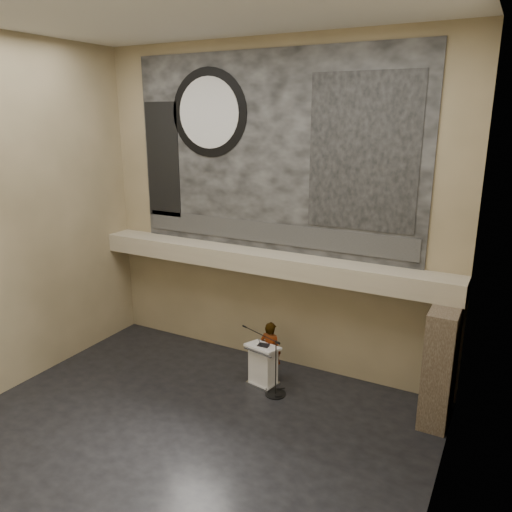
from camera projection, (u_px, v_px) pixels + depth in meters
The scene contains 20 objects.
floor at pixel (187, 433), 10.81m from camera, with size 10.00×10.00×0.00m, color black.
ceiling at pixel (168, 2), 8.48m from camera, with size 10.00×10.00×0.00m, color silver.
wall_back at pixel (270, 210), 13.04m from camera, with size 10.00×0.02×8.50m, color #786A4C.
wall_left at pixel (9, 219), 11.91m from camera, with size 0.02×8.00×8.50m, color #786A4C.
wall_right at pixel (452, 283), 7.38m from camera, with size 0.02×8.00×8.50m, color #786A4C.
soffit at pixel (263, 261), 13.06m from camera, with size 10.00×0.80×0.50m, color tan.
sprinkler_left at pixel (211, 264), 13.82m from camera, with size 0.04×0.04×0.06m, color #B2893D.
sprinkler_right at pixel (331, 283), 12.23m from camera, with size 0.04×0.04×0.06m, color #B2893D.
banner at pixel (270, 154), 12.62m from camera, with size 8.00×0.05×5.00m, color black.
banner_text_strip at pixel (269, 233), 13.15m from camera, with size 7.76×0.02×0.55m, color #2E2E2E.
banner_clock_rim at pixel (209, 113), 13.13m from camera, with size 2.30×2.30×0.02m, color black.
banner_clock_face at pixel (208, 113), 13.11m from camera, with size 1.84×1.84×0.02m, color silver.
banner_building_print at pixel (363, 153), 11.47m from camera, with size 2.60×0.02×3.60m, color black.
banner_brick_print at pixel (163, 160), 14.21m from camera, with size 1.10×0.02×3.20m, color black.
stone_pier at pixel (440, 364), 11.01m from camera, with size 0.60×1.40×2.70m, color #403327.
lectern at pixel (263, 365), 12.61m from camera, with size 0.89×0.71×1.14m.
binder at pixel (263, 345), 12.42m from camera, with size 0.27×0.22×0.04m, color black.
papers at pixel (260, 345), 12.45m from camera, with size 0.20×0.28×0.01m, color white.
speaker_person at pixel (270, 351), 12.80m from camera, with size 0.59×0.39×1.61m, color silver.
mic_stand at pixel (274, 386), 12.29m from camera, with size 1.43×0.72×1.46m.
Camera 1 is at (5.72, -7.54, 6.66)m, focal length 35.00 mm.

